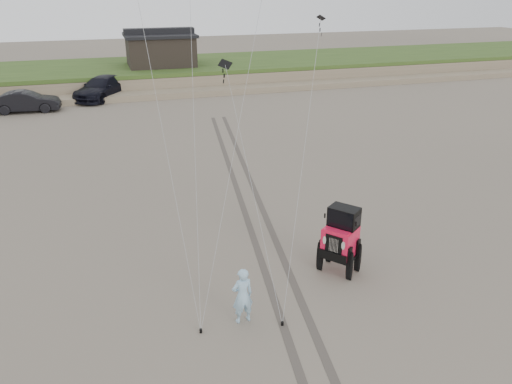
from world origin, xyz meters
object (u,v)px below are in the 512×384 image
man (242,296)px  truck_c (102,88)px  cabin (160,49)px  jeep (340,247)px  truck_b (26,102)px

man → truck_c: bearing=-91.7°
cabin → jeep: (1.17, -35.48, -2.32)m
truck_c → jeep: jeep is taller
truck_b → jeep: bearing=-152.0°
jeep → man: bearing=-104.9°
truck_c → jeep: (6.78, -30.26, 0.02)m
jeep → truck_b: bearing=166.2°
truck_c → cabin: bearing=76.4°
cabin → man: cabin is taller
cabin → jeep: bearing=-88.1°
truck_b → truck_c: truck_c is taller
man → cabin: bearing=-101.1°
truck_c → man: truck_c is taller
truck_c → man: size_ratio=3.57×
truck_b → truck_c: size_ratio=0.77×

